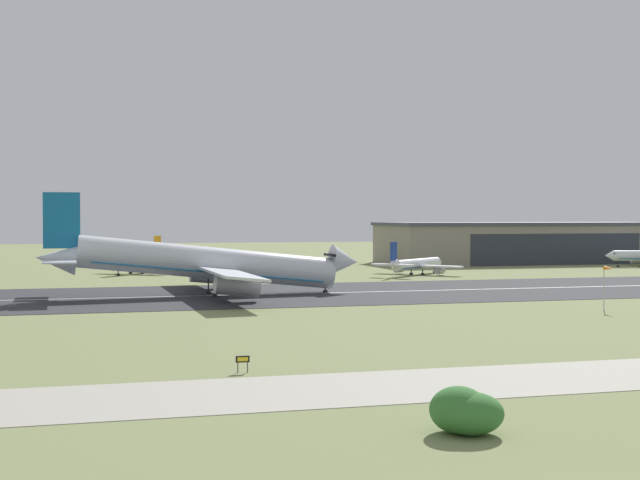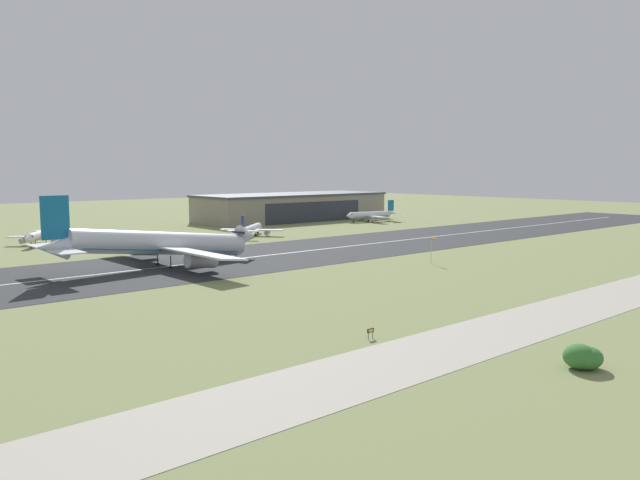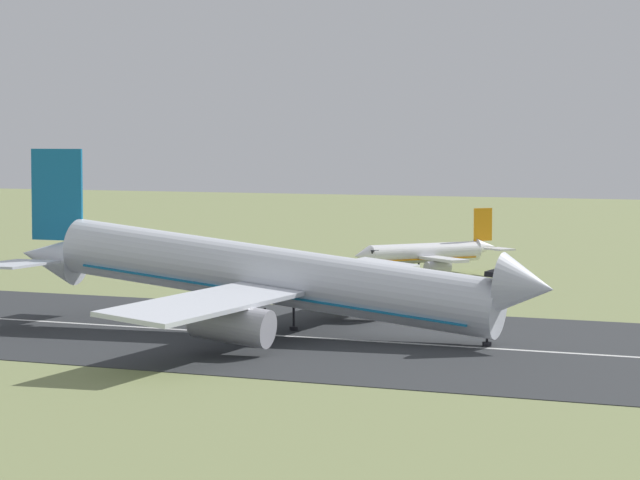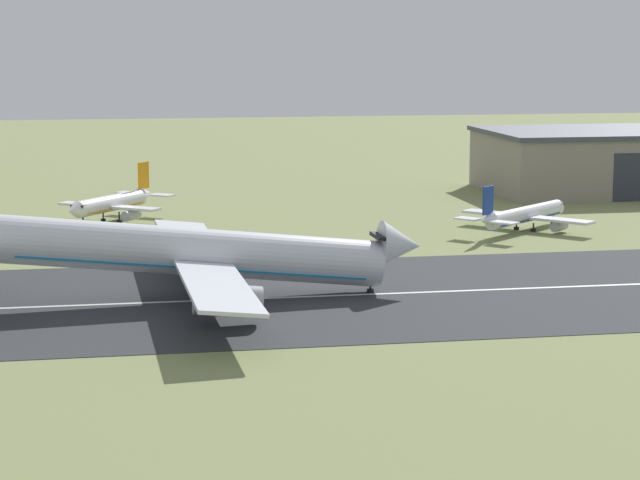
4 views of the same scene
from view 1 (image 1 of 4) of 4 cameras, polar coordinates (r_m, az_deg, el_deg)
ground_plane at (r=98.24m, az=-0.96°, el=-6.44°), size 755.31×755.31×0.00m
runway_strip at (r=154.74m, az=-6.30°, el=-3.55°), size 515.31×47.02×0.06m
runway_centreline at (r=154.73m, az=-6.30°, el=-3.53°), size 463.78×0.70×0.01m
taxiway_road at (r=72.17m, az=4.55°, el=-9.31°), size 386.48×13.48×0.05m
hangar_building at (r=273.79m, az=13.31°, el=-0.15°), size 90.00×31.91×12.04m
airplane_landing at (r=154.81m, az=-7.25°, el=-1.53°), size 56.31×58.31×17.64m
airplane_parked_west at (r=217.22m, az=-11.66°, el=-1.35°), size 19.61×21.79×8.96m
airplane_parked_east at (r=210.27m, az=6.20°, el=-1.56°), size 23.42×21.95×8.05m
shrub_clump at (r=57.09m, az=9.26°, el=-10.79°), size 4.52×4.21×2.94m
windsock_pole at (r=135.65m, az=17.96°, el=-1.88°), size 0.86×2.75×6.42m
runway_sign at (r=78.21m, az=-4.98°, el=-7.69°), size 1.22×0.13×1.48m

